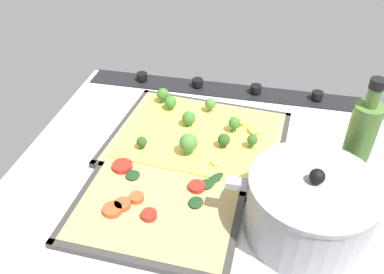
{
  "coord_description": "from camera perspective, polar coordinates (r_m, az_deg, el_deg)",
  "views": [
    {
      "loc": [
        -10.25,
        58.79,
        53.77
      ],
      "look_at": [
        2.95,
        -2.23,
        5.75
      ],
      "focal_mm": 37.33,
      "sensor_mm": 36.0,
      "label": 1
    }
  ],
  "objects": [
    {
      "name": "ground_plane",
      "position": [
        0.81,
        1.71,
        -5.26
      ],
      "size": [
        75.87,
        68.16,
        3.0
      ],
      "primitive_type": "cube",
      "color": "silver"
    },
    {
      "name": "stove_control_panel",
      "position": [
        1.05,
        4.91,
        6.82
      ],
      "size": [
        72.84,
        7.0,
        2.6
      ],
      "color": "black",
      "rests_on": "ground_plane"
    },
    {
      "name": "baking_tray_front",
      "position": [
        0.87,
        0.9,
        -0.37
      ],
      "size": [
        39.11,
        32.49,
        1.3
      ],
      "color": "#33302D",
      "rests_on": "ground_plane"
    },
    {
      "name": "broccoli_pizza",
      "position": [
        0.86,
        0.96,
        0.39
      ],
      "size": [
        36.53,
        29.9,
        6.03
      ],
      "color": "tan",
      "rests_on": "baking_tray_front"
    },
    {
      "name": "baking_tray_back",
      "position": [
        0.73,
        -4.85,
        -9.87
      ],
      "size": [
        30.52,
        26.56,
        1.3
      ],
      "color": "#33302D",
      "rests_on": "ground_plane"
    },
    {
      "name": "veggie_pizza_back",
      "position": [
        0.72,
        -5.02,
        -9.32
      ],
      "size": [
        28.04,
        24.09,
        1.9
      ],
      "color": "tan",
      "rests_on": "baking_tray_back"
    },
    {
      "name": "cooking_pot",
      "position": [
        0.68,
        16.38,
        -9.64
      ],
      "size": [
        27.22,
        20.42,
        13.77
      ],
      "color": "gray",
      "rests_on": "ground_plane"
    },
    {
      "name": "oil_bottle",
      "position": [
        0.78,
        22.67,
        -0.82
      ],
      "size": [
        5.04,
        5.04,
        22.31
      ],
      "color": "#476B2D",
      "rests_on": "ground_plane"
    }
  ]
}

